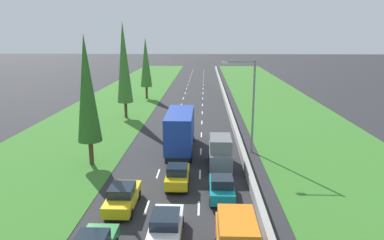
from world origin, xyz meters
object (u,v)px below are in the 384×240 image
white_sedan_centre_lane (166,226)px  yellow_hatchback_centre_lane (178,175)px  blue_box_truck_centre_lane (181,130)px  poplar_tree_second (87,89)px  poplar_tree_third (124,63)px  yellow_sedan_left_lane (123,197)px  street_light_mast (250,100)px  poplar_tree_fourth (146,63)px  grey_van_right_lane (220,152)px  teal_hatchback_right_lane (222,188)px

white_sedan_centre_lane → yellow_hatchback_centre_lane: 7.45m
white_sedan_centre_lane → yellow_hatchback_centre_lane: size_ratio=1.15×
blue_box_truck_centre_lane → poplar_tree_second: 9.79m
poplar_tree_third → yellow_hatchback_centre_lane: bearing=-68.7°
yellow_sedan_left_lane → street_light_mast: street_light_mast is taller
white_sedan_centre_lane → poplar_tree_fourth: poplar_tree_fourth is taller
poplar_tree_second → grey_van_right_lane: bearing=-1.6°
yellow_hatchback_centre_lane → poplar_tree_third: (-8.88, 22.75, 6.78)m
poplar_tree_third → white_sedan_centre_lane: bearing=-73.8°
poplar_tree_second → poplar_tree_third: (-0.87, 18.42, 0.84)m
poplar_tree_second → street_light_mast: 14.98m
yellow_sedan_left_lane → blue_box_truck_centre_lane: 12.51m
white_sedan_centre_lane → street_light_mast: size_ratio=0.50×
poplar_tree_fourth → teal_hatchback_right_lane: bearing=-73.8°
teal_hatchback_right_lane → poplar_tree_fourth: 42.05m
white_sedan_centre_lane → poplar_tree_third: 32.17m
poplar_tree_second → poplar_tree_fourth: (-0.37, 33.54, -0.33)m
white_sedan_centre_lane → blue_box_truck_centre_lane: size_ratio=0.48×
poplar_tree_fourth → blue_box_truck_centre_lane: bearing=-74.8°
yellow_hatchback_centre_lane → teal_hatchback_right_lane: 3.91m
white_sedan_centre_lane → blue_box_truck_centre_lane: blue_box_truck_centre_lane is taller
yellow_hatchback_centre_lane → yellow_sedan_left_lane: 5.06m
grey_van_right_lane → poplar_tree_third: (-12.29, 18.74, 6.21)m
white_sedan_centre_lane → grey_van_right_lane: 12.00m
grey_van_right_lane → white_sedan_centre_lane: bearing=-107.1°
grey_van_right_lane → yellow_sedan_left_lane: (-6.80, -7.77, -0.59)m
grey_van_right_lane → poplar_tree_fourth: 36.21m
white_sedan_centre_lane → grey_van_right_lane: bearing=72.9°
teal_hatchback_right_lane → grey_van_right_lane: bearing=88.7°
blue_box_truck_centre_lane → poplar_tree_fourth: poplar_tree_fourth is taller
poplar_tree_second → poplar_tree_third: size_ratio=0.87×
teal_hatchback_right_lane → yellow_sedan_left_lane: (-6.66, -1.61, -0.02)m
teal_hatchback_right_lane → street_light_mast: street_light_mast is taller
poplar_tree_third → blue_box_truck_centre_lane: bearing=-59.4°
blue_box_truck_centre_lane → poplar_tree_second: bearing=-152.8°
blue_box_truck_centre_lane → poplar_tree_second: poplar_tree_second is taller
yellow_hatchback_centre_lane → blue_box_truck_centre_lane: size_ratio=0.41×
teal_hatchback_right_lane → grey_van_right_lane: (0.14, 6.15, 0.56)m
yellow_sedan_left_lane → poplar_tree_third: (-5.49, 26.51, 6.80)m
yellow_hatchback_centre_lane → teal_hatchback_right_lane: (3.26, -2.15, 0.00)m
blue_box_truck_centre_lane → teal_hatchback_right_lane: bearing=-71.1°
poplar_tree_fourth → yellow_hatchback_centre_lane: bearing=-77.5°
yellow_sedan_left_lane → blue_box_truck_centre_lane: bearing=75.7°
poplar_tree_third → street_light_mast: 21.10m
poplar_tree_second → white_sedan_centre_lane: bearing=-56.2°
yellow_hatchback_centre_lane → blue_box_truck_centre_lane: (-0.31, 8.29, 1.35)m
white_sedan_centre_lane → teal_hatchback_right_lane: bearing=57.5°
white_sedan_centre_lane → street_light_mast: (6.46, 15.79, 4.42)m
yellow_sedan_left_lane → poplar_tree_fourth: poplar_tree_fourth is taller
grey_van_right_lane → poplar_tree_third: poplar_tree_third is taller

